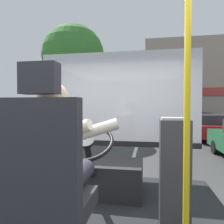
% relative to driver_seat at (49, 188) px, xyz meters
% --- Properties ---
extents(ground, '(18.00, 44.00, 0.06)m').
position_rel_driver_seat_xyz_m(ground, '(0.15, 9.18, -1.26)').
color(ground, '#373737').
extents(driver_seat, '(0.48, 0.48, 1.35)m').
position_rel_driver_seat_xyz_m(driver_seat, '(0.00, 0.00, 0.00)').
color(driver_seat, black).
rests_on(driver_seat, bus_floor).
extents(bus_driver, '(0.80, 0.61, 0.77)m').
position_rel_driver_seat_xyz_m(bus_driver, '(0.00, 0.13, 0.19)').
color(bus_driver, '#282833').
rests_on(bus_driver, driver_seat).
extents(steering_console, '(1.10, 1.04, 0.88)m').
position_rel_driver_seat_xyz_m(steering_console, '(-0.00, 1.28, -0.36)').
color(steering_console, black).
rests_on(steering_console, bus_floor).
extents(handrail_pole, '(0.04, 0.04, 2.12)m').
position_rel_driver_seat_xyz_m(handrail_pole, '(0.88, 0.30, 0.48)').
color(handrail_pole, gold).
rests_on(handrail_pole, bus_floor).
extents(fare_box, '(0.26, 0.22, 1.00)m').
position_rel_driver_seat_xyz_m(fare_box, '(0.85, 0.71, -0.09)').
color(fare_box, '#333338').
rests_on(fare_box, bus_floor).
extents(windshield_panel, '(2.50, 0.08, 1.48)m').
position_rel_driver_seat_xyz_m(windshield_panel, '(0.15, 2.00, 0.46)').
color(windshield_panel, silver).
extents(street_tree, '(3.47, 3.47, 6.29)m').
position_rel_driver_seat_xyz_m(street_tree, '(-3.53, 9.96, 3.30)').
color(street_tree, '#4C3828').
rests_on(street_tree, ground).
extents(shop_building, '(11.22, 4.33, 7.19)m').
position_rel_driver_seat_xyz_m(shop_building, '(6.00, 17.91, 2.36)').
color(shop_building, gray).
rests_on(shop_building, ground).
extents(parked_car_red, '(2.03, 3.95, 1.30)m').
position_rel_driver_seat_xyz_m(parked_car_red, '(3.93, 10.36, -0.56)').
color(parked_car_red, maroon).
rests_on(parked_car_red, ground).
extents(parked_car_white, '(1.91, 3.82, 1.29)m').
position_rel_driver_seat_xyz_m(parked_car_white, '(4.18, 14.88, -0.57)').
color(parked_car_white, silver).
rests_on(parked_car_white, ground).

